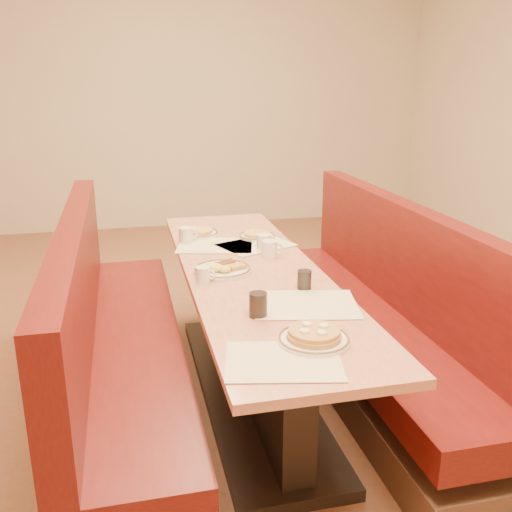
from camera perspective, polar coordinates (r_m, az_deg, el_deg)
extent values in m
plane|color=#9E6647|center=(3.32, -0.32, -13.74)|extent=(8.00, 8.00, 0.00)
cube|color=beige|center=(6.80, -8.15, 14.62)|extent=(6.00, 0.04, 2.80)
cube|color=black|center=(3.30, -0.32, -13.30)|extent=(0.55, 1.88, 0.06)
cube|color=black|center=(3.15, -0.33, -8.21)|extent=(0.15, 1.75, 0.71)
cube|color=tan|center=(3.00, -0.34, -1.75)|extent=(0.70, 2.50, 0.04)
cube|color=#4C3326|center=(3.21, -12.50, -13.33)|extent=(0.55, 2.50, 0.20)
cube|color=#621210|center=(3.08, -12.83, -9.00)|extent=(0.55, 2.50, 0.16)
cube|color=#621210|center=(2.94, -17.51, -2.61)|extent=(0.12, 2.50, 0.60)
cube|color=#4C3326|center=(3.46, 10.84, -10.76)|extent=(0.55, 2.50, 0.20)
cube|color=#621210|center=(3.34, 11.10, -6.68)|extent=(0.55, 2.50, 0.16)
cube|color=#621210|center=(3.30, 14.89, -0.20)|extent=(0.12, 2.50, 0.60)
cube|color=beige|center=(2.06, 2.75, -10.43)|extent=(0.47, 0.39, 0.00)
cube|color=beige|center=(2.55, 4.96, -4.84)|extent=(0.52, 0.43, 0.00)
cube|color=beige|center=(3.43, -4.10, 1.07)|extent=(0.51, 0.43, 0.00)
cube|color=beige|center=(3.43, -0.02, 1.12)|extent=(0.50, 0.44, 0.00)
cylinder|color=white|center=(2.21, 5.80, -8.37)|extent=(0.28, 0.28, 0.02)
torus|color=brown|center=(2.21, 5.81, -8.16)|extent=(0.28, 0.28, 0.01)
cylinder|color=#C47E46|center=(2.20, 5.82, -7.92)|extent=(0.21, 0.21, 0.02)
cylinder|color=#C47E46|center=(2.20, 5.83, -7.52)|extent=(0.20, 0.20, 0.02)
cylinder|color=#FFF1A6|center=(2.22, 6.77, -6.94)|extent=(0.04, 0.04, 0.01)
cylinder|color=#FFF1A6|center=(2.22, 5.13, -6.81)|extent=(0.04, 0.04, 0.01)
cylinder|color=#FFF1A6|center=(2.16, 4.89, -7.49)|extent=(0.04, 0.04, 0.01)
cylinder|color=#FFF1A6|center=(2.16, 6.58, -7.63)|extent=(0.04, 0.04, 0.01)
cylinder|color=white|center=(2.97, -3.36, -1.42)|extent=(0.30, 0.30, 0.02)
torus|color=brown|center=(2.96, -3.36, -1.25)|extent=(0.30, 0.30, 0.01)
ellipsoid|color=yellow|center=(2.91, -4.07, -1.16)|extent=(0.08, 0.08, 0.04)
ellipsoid|color=yellow|center=(2.90, -3.14, -1.30)|extent=(0.06, 0.06, 0.04)
ellipsoid|color=yellow|center=(2.94, -4.76, -1.07)|extent=(0.06, 0.06, 0.03)
cylinder|color=brown|center=(2.99, -2.93, -0.78)|extent=(0.11, 0.08, 0.02)
cylinder|color=brown|center=(3.02, -3.25, -0.62)|extent=(0.11, 0.08, 0.02)
cube|color=#C6803E|center=(2.95, -1.95, -1.07)|extent=(0.11, 0.09, 0.02)
cylinder|color=white|center=(3.59, 0.09, 1.96)|extent=(0.23, 0.23, 0.02)
torus|color=brown|center=(3.59, 0.09, 2.09)|extent=(0.23, 0.23, 0.01)
cylinder|color=#E4A250|center=(3.59, 0.09, 2.24)|extent=(0.16, 0.16, 0.02)
ellipsoid|color=yellow|center=(3.60, -0.43, 2.40)|extent=(0.05, 0.05, 0.02)
cylinder|color=white|center=(3.67, -5.71, 2.21)|extent=(0.25, 0.25, 0.02)
torus|color=brown|center=(3.66, -5.72, 2.35)|extent=(0.24, 0.24, 0.01)
cylinder|color=#E4A250|center=(3.66, -5.72, 2.50)|extent=(0.17, 0.17, 0.02)
ellipsoid|color=yellow|center=(3.68, -6.25, 2.68)|extent=(0.05, 0.05, 0.03)
cylinder|color=white|center=(3.20, 1.35, 0.72)|extent=(0.09, 0.09, 0.09)
torus|color=white|center=(3.20, 2.19, 0.73)|extent=(0.07, 0.03, 0.07)
cylinder|color=black|center=(3.19, 1.36, 1.42)|extent=(0.08, 0.08, 0.01)
cylinder|color=white|center=(2.83, -5.34, -1.84)|extent=(0.07, 0.07, 0.08)
torus|color=white|center=(2.82, -4.58, -1.88)|extent=(0.05, 0.03, 0.05)
cylinder|color=black|center=(2.82, -5.35, -1.20)|extent=(0.06, 0.06, 0.01)
cylinder|color=white|center=(3.34, 0.78, 1.42)|extent=(0.08, 0.08, 0.09)
torus|color=white|center=(3.36, 1.49, 1.50)|extent=(0.07, 0.02, 0.06)
cylinder|color=black|center=(3.33, 0.79, 2.06)|extent=(0.07, 0.07, 0.01)
cylinder|color=white|center=(3.51, -7.01, 2.10)|extent=(0.09, 0.09, 0.09)
torus|color=white|center=(3.53, -6.32, 2.21)|extent=(0.07, 0.03, 0.07)
cylinder|color=black|center=(3.50, -7.04, 2.74)|extent=(0.07, 0.07, 0.01)
cylinder|color=black|center=(2.41, 0.21, -4.92)|extent=(0.07, 0.07, 0.10)
cylinder|color=silver|center=(2.41, 0.21, -4.90)|extent=(0.08, 0.08, 0.11)
cylinder|color=black|center=(2.73, 4.86, -2.39)|extent=(0.06, 0.06, 0.09)
cylinder|color=silver|center=(2.73, 4.86, -2.37)|extent=(0.07, 0.07, 0.09)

